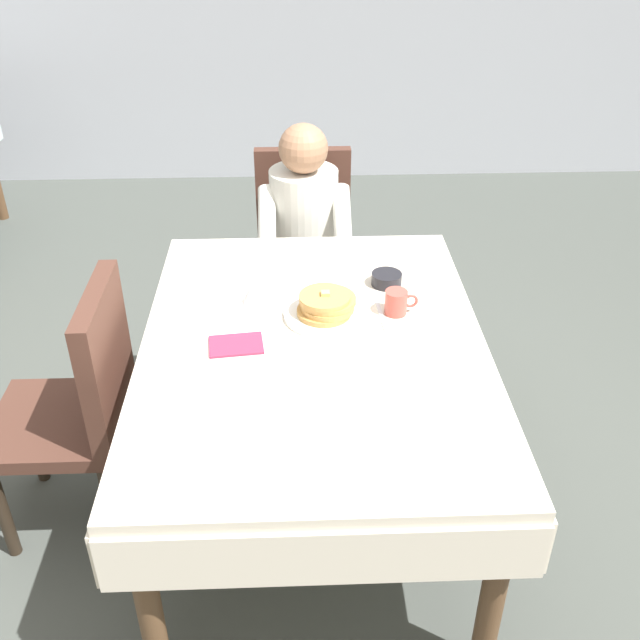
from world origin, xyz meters
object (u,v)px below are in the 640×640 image
at_px(syrup_pitcher, 253,293).
at_px(breakfast_stack, 326,304).
at_px(knife_right_of_plate, 382,318).
at_px(spoon_near_edge, 339,368).
at_px(chair_diner, 304,238).
at_px(chair_left_side, 82,398).
at_px(bowl_butter, 387,279).
at_px(plate_breakfast, 325,315).
at_px(cup_coffee, 397,302).
at_px(dining_table_main, 314,363).
at_px(diner_person, 304,226).
at_px(fork_left_of_plate, 269,320).

bearing_deg(syrup_pitcher, breakfast_stack, -22.52).
height_order(knife_right_of_plate, spoon_near_edge, same).
xyz_separation_m(chair_diner, chair_left_side, (-0.76, -1.17, 0.00)).
bearing_deg(chair_left_side, bowl_butter, -71.39).
bearing_deg(bowl_butter, knife_right_of_plate, -100.01).
bearing_deg(spoon_near_edge, chair_left_side, 156.03).
distance_m(breakfast_stack, bowl_butter, 0.31).
distance_m(syrup_pitcher, knife_right_of_plate, 0.45).
bearing_deg(plate_breakfast, chair_diner, 92.96).
bearing_deg(cup_coffee, bowl_butter, 93.03).
bearing_deg(cup_coffee, plate_breakfast, -176.98).
bearing_deg(knife_right_of_plate, bowl_butter, -13.77).
bearing_deg(bowl_butter, dining_table_main, -127.94).
height_order(plate_breakfast, spoon_near_edge, plate_breakfast).
xyz_separation_m(dining_table_main, spoon_near_edge, (0.07, -0.15, 0.09)).
bearing_deg(chair_left_side, cup_coffee, -81.64).
height_order(chair_diner, diner_person, diner_person).
bearing_deg(chair_diner, chair_left_side, 56.95).
bearing_deg(chair_diner, breakfast_stack, 93.09).
xyz_separation_m(dining_table_main, plate_breakfast, (0.04, 0.14, 0.10)).
relative_size(diner_person, knife_right_of_plate, 5.60).
relative_size(diner_person, plate_breakfast, 4.00).
relative_size(plate_breakfast, knife_right_of_plate, 1.40).
distance_m(chair_diner, plate_breakfast, 1.05).
height_order(chair_left_side, syrup_pitcher, chair_left_side).
xyz_separation_m(chair_left_side, plate_breakfast, (0.81, 0.14, 0.22)).
bearing_deg(plate_breakfast, diner_person, 93.49).
distance_m(chair_diner, breakfast_stack, 1.06).
xyz_separation_m(bowl_butter, knife_right_of_plate, (-0.04, -0.23, -0.02)).
bearing_deg(breakfast_stack, bowl_butter, 42.81).
bearing_deg(cup_coffee, breakfast_stack, -176.50).
bearing_deg(fork_left_of_plate, plate_breakfast, -88.58).
bearing_deg(diner_person, cup_coffee, 108.90).
relative_size(diner_person, chair_left_side, 1.20).
bearing_deg(spoon_near_edge, syrup_pitcher, 110.96).
distance_m(diner_person, syrup_pitcher, 0.80).
distance_m(dining_table_main, bowl_butter, 0.46).
xyz_separation_m(chair_diner, spoon_near_edge, (0.08, -1.32, 0.21)).
relative_size(cup_coffee, syrup_pitcher, 1.41).
relative_size(dining_table_main, cup_coffee, 13.49).
distance_m(chair_diner, spoon_near_edge, 1.34).
xyz_separation_m(cup_coffee, syrup_pitcher, (-0.49, 0.09, -0.01)).
distance_m(fork_left_of_plate, spoon_near_edge, 0.35).
height_order(breakfast_stack, fork_left_of_plate, breakfast_stack).
bearing_deg(chair_left_side, fork_left_of_plate, -78.91).
bearing_deg(cup_coffee, knife_right_of_plate, -147.27).
distance_m(chair_left_side, spoon_near_edge, 0.88).
distance_m(chair_diner, fork_left_of_plate, 1.08).
bearing_deg(dining_table_main, diner_person, 90.53).
bearing_deg(diner_person, syrup_pitcher, 75.90).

